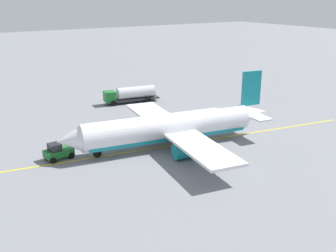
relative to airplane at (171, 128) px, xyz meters
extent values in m
plane|color=slate|center=(0.48, -0.08, -2.70)|extent=(400.00, 400.00, 0.00)
cylinder|color=white|center=(0.48, -0.08, 0.18)|extent=(24.80, 7.77, 3.76)
cube|color=teal|center=(0.48, -0.08, -0.86)|extent=(23.35, 6.88, 1.05)
cone|color=white|center=(13.91, -2.34, 0.18)|extent=(3.96, 4.12, 3.61)
cone|color=white|center=(-13.63, 2.29, 0.55)|extent=(5.23, 3.94, 3.20)
cube|color=teal|center=(-12.96, 2.18, 4.46)|extent=(3.22, 0.89, 5.20)
cube|color=white|center=(-12.96, 2.18, 0.58)|extent=(3.76, 8.68, 0.24)
cube|color=white|center=(-0.51, 0.09, -0.29)|extent=(9.63, 29.92, 0.36)
cylinder|color=teal|center=(1.14, 5.08, -1.54)|extent=(3.50, 2.60, 2.10)
cylinder|color=teal|center=(-0.58, -5.17, -1.54)|extent=(3.50, 2.60, 2.10)
cylinder|color=#4C4C51|center=(10.55, -1.77, -1.55)|extent=(0.24, 0.24, 1.20)
cylinder|color=black|center=(10.55, -1.77, -2.15)|extent=(1.15, 0.58, 1.10)
cylinder|color=#4C4C51|center=(-1.07, 2.82, -1.55)|extent=(0.24, 0.24, 1.20)
cylinder|color=black|center=(-1.07, 2.82, -2.15)|extent=(1.15, 0.58, 1.10)
cylinder|color=#4C4C51|center=(-1.93, -2.31, -1.55)|extent=(0.24, 0.24, 1.20)
cylinder|color=black|center=(-1.93, -2.31, -2.15)|extent=(1.15, 0.58, 1.10)
cube|color=#2D2D33|center=(-7.08, -24.36, -2.00)|extent=(10.67, 4.18, 0.30)
cube|color=#196B28|center=(-2.35, -25.15, -1.05)|extent=(2.37, 2.70, 2.00)
cube|color=black|center=(-1.46, -25.30, -0.65)|extent=(0.49, 2.00, 0.90)
cylinder|color=silver|center=(-7.67, -24.26, -0.70)|extent=(7.88, 3.52, 2.30)
cylinder|color=black|center=(-2.53, -23.85, -2.15)|extent=(1.14, 0.53, 1.10)
cylinder|color=black|center=(-2.95, -26.32, -2.15)|extent=(1.14, 0.53, 1.10)
cylinder|color=black|center=(-9.50, -22.69, -2.15)|extent=(1.14, 0.53, 1.10)
cylinder|color=black|center=(-9.91, -25.15, -2.15)|extent=(1.14, 0.53, 1.10)
cube|color=#196B28|center=(14.98, -4.07, -1.85)|extent=(3.82, 2.43, 0.90)
cube|color=black|center=(15.47, -4.01, -0.95)|extent=(1.59, 1.76, 0.90)
cylinder|color=black|center=(13.81, -5.23, -2.30)|extent=(0.83, 0.40, 0.80)
cylinder|color=black|center=(13.56, -3.24, -2.30)|extent=(0.83, 0.40, 0.80)
cylinder|color=black|center=(16.39, -4.90, -2.30)|extent=(0.83, 0.40, 0.80)
cylinder|color=black|center=(16.14, -2.92, -2.30)|extent=(0.83, 0.40, 0.80)
cube|color=navy|center=(-5.24, -16.49, -2.28)|extent=(0.33, 0.45, 0.85)
cube|color=yellow|center=(-5.24, -16.49, -1.55)|extent=(0.37, 0.53, 0.60)
sphere|color=tan|center=(-5.24, -16.49, -1.11)|extent=(0.24, 0.24, 0.24)
cone|color=#F2590F|center=(9.33, -7.94, -2.36)|extent=(0.61, 0.61, 0.68)
cone|color=#F2590F|center=(15.54, -5.81, -2.37)|extent=(0.59, 0.59, 0.66)
cube|color=yellow|center=(0.48, -0.08, -2.70)|extent=(61.70, 10.66, 0.01)
camera|label=1|loc=(29.81, 44.76, 17.85)|focal=43.08mm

